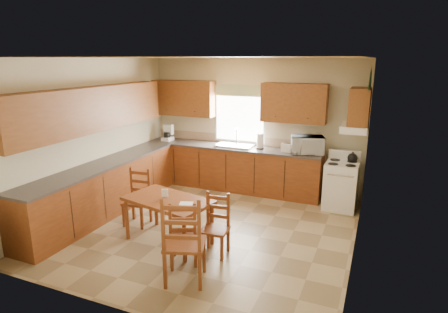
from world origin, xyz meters
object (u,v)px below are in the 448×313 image
at_px(stove, 341,186).
at_px(dining_table, 169,220).
at_px(chair_near_right, 185,238).
at_px(chair_far_right, 215,226).
at_px(microwave, 307,145).
at_px(chair_far_left, 137,198).
at_px(chair_near_left, 184,231).

distance_m(stove, dining_table, 3.24).
bearing_deg(chair_near_right, chair_far_right, -114.43).
height_order(dining_table, chair_far_right, chair_far_right).
bearing_deg(chair_far_right, chair_near_right, -100.21).
relative_size(dining_table, chair_far_right, 1.47).
bearing_deg(chair_far_right, microwave, 70.16).
bearing_deg(stove, chair_far_right, -119.10).
bearing_deg(chair_far_right, chair_far_left, 161.21).
relative_size(microwave, chair_far_left, 0.60).
height_order(microwave, chair_near_right, microwave).
xyz_separation_m(microwave, chair_far_right, (-0.74, -2.68, -0.65)).
bearing_deg(chair_far_left, chair_near_left, -35.73).
xyz_separation_m(dining_table, chair_near_right, (0.72, -0.81, 0.23)).
distance_m(stove, microwave, 0.99).
xyz_separation_m(chair_near_left, chair_far_right, (0.30, 0.34, -0.01)).
bearing_deg(chair_near_left, microwave, -132.20).
height_order(microwave, dining_table, microwave).
xyz_separation_m(microwave, chair_far_left, (-2.33, -2.28, -0.63)).
distance_m(dining_table, chair_near_left, 0.66).
xyz_separation_m(stove, chair_far_right, (-1.44, -2.44, 0.01)).
bearing_deg(chair_near_right, stove, -134.12).
bearing_deg(microwave, stove, -36.60).
bearing_deg(chair_near_right, dining_table, -67.18).
distance_m(stove, chair_far_right, 2.83).
bearing_deg(dining_table, chair_far_right, 6.63).
relative_size(dining_table, chair_near_right, 1.12).
bearing_deg(microwave, dining_table, -137.85).
relative_size(stove, dining_table, 0.66).
bearing_deg(dining_table, stove, 59.34).
height_order(microwave, chair_far_right, microwave).
bearing_deg(chair_far_right, stove, 55.11).
height_order(stove, dining_table, stove).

